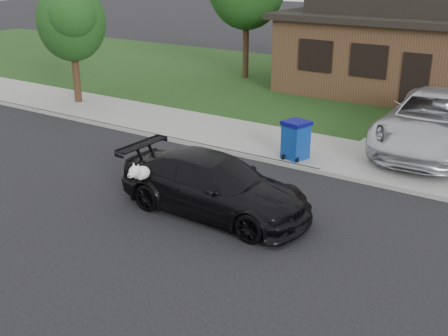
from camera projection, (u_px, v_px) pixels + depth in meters
The scene contains 9 objects.
ground at pixel (129, 185), 14.46m from camera, with size 120.00×120.00×0.00m, color black.
sidewalk at pixel (234, 135), 18.33m from camera, with size 60.00×3.00×0.12m, color gray.
curb at pixel (207, 147), 17.16m from camera, with size 60.00×0.12×0.12m, color gray.
lawn at pixel (333, 90), 24.55m from camera, with size 60.00×13.00×0.13m, color #193814.
sedan at pixel (214, 185), 12.70m from camera, with size 4.64×2.25×1.34m.
minivan at pixel (436, 122), 16.46m from camera, with size 2.80×6.08×1.69m, color silver.
recycling_bin at pixel (296, 140), 15.87m from camera, with size 0.81×0.81×1.09m.
house at pixel (445, 44), 23.30m from camera, with size 12.60×8.60×4.65m.
tree_2 at pixel (72, 21), 21.12m from camera, with size 2.73×2.60×4.59m.
Camera 1 is at (9.47, -9.76, 5.51)m, focal length 45.00 mm.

